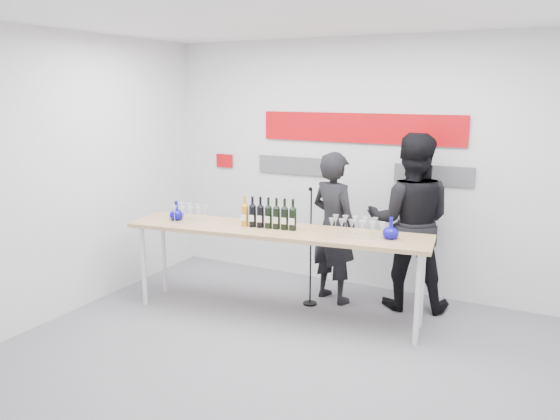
{
  "coord_description": "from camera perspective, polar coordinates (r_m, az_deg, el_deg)",
  "views": [
    {
      "loc": [
        2.14,
        -4.25,
        2.4
      ],
      "look_at": [
        -0.43,
        0.76,
        1.15
      ],
      "focal_mm": 35.0,
      "sensor_mm": 36.0,
      "label": 1
    }
  ],
  "objects": [
    {
      "name": "back_wall",
      "position": [
        6.66,
        8.21,
        4.62
      ],
      "size": [
        5.0,
        0.04,
        3.0
      ],
      "primitive_type": "cube",
      "color": "silver",
      "rests_on": "ground"
    },
    {
      "name": "signage",
      "position": [
        6.62,
        7.75,
        7.26
      ],
      "size": [
        3.38,
        0.02,
        0.79
      ],
      "color": "#BD080E",
      "rests_on": "back_wall"
    },
    {
      "name": "presenter_right",
      "position": [
        6.14,
        13.4,
        -1.24
      ],
      "size": [
        1.09,
        0.93,
        1.95
      ],
      "primitive_type": "imported",
      "rotation": [
        0.0,
        0.0,
        3.37
      ],
      "color": "black",
      "rests_on": "ground"
    },
    {
      "name": "decanter_right",
      "position": [
        5.44,
        11.5,
        -1.85
      ],
      "size": [
        0.16,
        0.16,
        0.21
      ],
      "primitive_type": null,
      "color": "#0C089B",
      "rests_on": "tasting_table"
    },
    {
      "name": "ground",
      "position": [
        5.33,
        0.4,
        -14.27
      ],
      "size": [
        5.0,
        5.0,
        0.0
      ],
      "primitive_type": "plane",
      "color": "slate",
      "rests_on": "ground"
    },
    {
      "name": "presenter_left",
      "position": [
        6.22,
        5.66,
        -1.83
      ],
      "size": [
        0.74,
        0.62,
        1.73
      ],
      "primitive_type": "imported",
      "rotation": [
        0.0,
        0.0,
        2.75
      ],
      "color": "black",
      "rests_on": "ground"
    },
    {
      "name": "glasses_left",
      "position": [
        6.11,
        -9.38,
        -0.35
      ],
      "size": [
        0.38,
        0.26,
        0.18
      ],
      "color": "silver",
      "rests_on": "tasting_table"
    },
    {
      "name": "decanter_left",
      "position": [
        6.22,
        -10.77,
        -0.04
      ],
      "size": [
        0.16,
        0.16,
        0.21
      ],
      "primitive_type": null,
      "color": "#0C089B",
      "rests_on": "tasting_table"
    },
    {
      "name": "glasses_right",
      "position": [
        5.47,
        7.92,
        -1.81
      ],
      "size": [
        0.58,
        0.28,
        0.18
      ],
      "color": "silver",
      "rests_on": "tasting_table"
    },
    {
      "name": "wine_bottles",
      "position": [
        5.73,
        -1.22,
        -0.29
      ],
      "size": [
        0.62,
        0.16,
        0.33
      ],
      "rotation": [
        0.0,
        0.0,
        0.13
      ],
      "color": "#BF7F19",
      "rests_on": "tasting_table"
    },
    {
      "name": "mic_stand",
      "position": [
        6.18,
        3.18,
        -6.23
      ],
      "size": [
        0.16,
        0.16,
        1.36
      ],
      "rotation": [
        0.0,
        0.0,
        -0.33
      ],
      "color": "black",
      "rests_on": "ground"
    },
    {
      "name": "tasting_table",
      "position": [
        5.74,
        -0.46,
        -2.7
      ],
      "size": [
        3.28,
        1.07,
        0.97
      ],
      "rotation": [
        0.0,
        0.0,
        0.13
      ],
      "color": "tan",
      "rests_on": "ground"
    }
  ]
}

